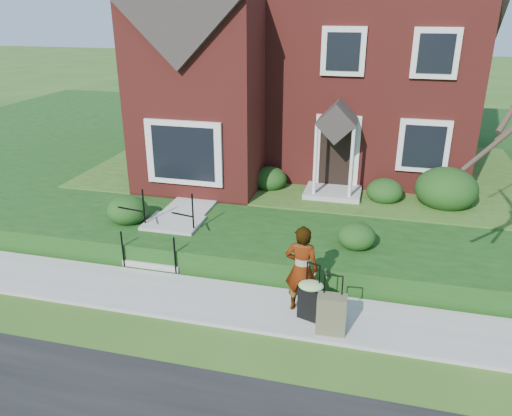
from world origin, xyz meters
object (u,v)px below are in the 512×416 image
(woman, at_px, (302,269))
(suitcase_black, at_px, (310,298))
(front_steps, at_px, (166,236))
(suitcase_olive, at_px, (331,314))

(woman, height_order, suitcase_black, woman)
(woman, xyz_separation_m, suitcase_black, (0.23, -0.26, -0.46))
(front_steps, relative_size, suitcase_black, 1.72)
(woman, xyz_separation_m, suitcase_olive, (0.68, -0.62, -0.52))
(woman, bearing_deg, suitcase_black, 134.00)
(front_steps, relative_size, suitcase_olive, 1.72)
(suitcase_black, xyz_separation_m, suitcase_olive, (0.45, -0.36, -0.06))
(front_steps, bearing_deg, suitcase_black, -27.13)
(suitcase_olive, bearing_deg, front_steps, 148.76)
(suitcase_olive, bearing_deg, woman, 134.92)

